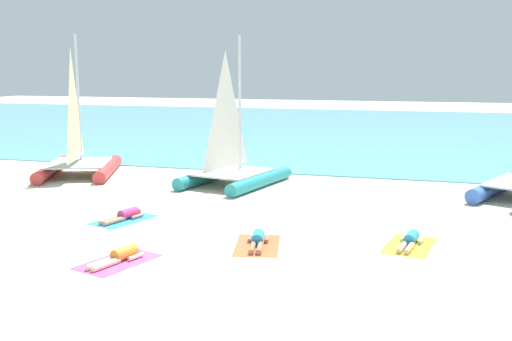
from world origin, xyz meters
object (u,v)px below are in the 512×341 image
object	(u,v)px
sailboat_red	(78,155)
sunbather_rightmost	(410,240)
towel_leftmost	(124,220)
sunbather_center_left	(120,256)
sunbather_leftmost	(125,215)
towel_center_left	(118,262)
towel_rightmost	(409,246)
sunbather_center_right	(258,240)
sailboat_teal	(233,163)
towel_center_right	(257,245)

from	to	relation	value
sailboat_red	sunbather_rightmost	world-z (taller)	sailboat_red
towel_leftmost	sunbather_center_left	size ratio (longest dim) A/B	1.23
sailboat_red	sunbather_leftmost	world-z (taller)	sailboat_red
sunbather_leftmost	towel_center_left	bearing A→B (deg)	-47.02
sunbather_center_left	sunbather_leftmost	bearing A→B (deg)	134.02
sunbather_center_left	towel_rightmost	bearing A→B (deg)	43.04
sunbather_center_right	sunbather_rightmost	xyz separation A→B (m)	(3.74, 1.06, 0.00)
towel_leftmost	towel_rightmost	xyz separation A→B (m)	(8.24, -0.28, 0.00)
sunbather_center_right	sunbather_leftmost	bearing A→B (deg)	151.53
sunbather_leftmost	sailboat_teal	bearing A→B (deg)	93.11
towel_center_left	sunbather_rightmost	size ratio (longest dim) A/B	1.21
sailboat_red	towel_rightmost	bearing A→B (deg)	-46.33
sailboat_teal	towel_center_left	xyz separation A→B (m)	(0.34, -9.43, -0.84)
sunbather_center_left	sunbather_center_right	bearing A→B (deg)	55.48
towel_center_left	sunbather_center_right	world-z (taller)	sunbather_center_right
towel_rightmost	sunbather_rightmost	size ratio (longest dim) A/B	1.21
sailboat_teal	towel_center_left	bearing A→B (deg)	-74.99
towel_rightmost	sunbather_center_right	bearing A→B (deg)	-165.15
towel_leftmost	towel_center_right	bearing A→B (deg)	-16.38
towel_leftmost	sunbather_rightmost	xyz separation A→B (m)	(8.25, -0.21, 0.13)
sunbather_center_right	towel_rightmost	bearing A→B (deg)	2.87
sailboat_teal	sunbather_center_left	world-z (taller)	sailboat_teal
sunbather_leftmost	sunbather_center_left	size ratio (longest dim) A/B	1.00
sailboat_teal	sunbather_center_left	distance (m)	9.40
towel_center_left	sunbather_rightmost	world-z (taller)	sunbather_rightmost
sunbather_leftmost	towel_center_right	world-z (taller)	sunbather_leftmost
sailboat_teal	sunbather_center_right	distance (m)	7.87
sunbather_center_right	sunbather_rightmost	bearing A→B (deg)	3.76
sailboat_red	sunbather_center_right	world-z (taller)	sailboat_red
sailboat_red	sunbather_center_left	bearing A→B (deg)	-74.17
towel_leftmost	sunbather_center_left	world-z (taller)	sunbather_center_left
sailboat_red	sunbather_center_left	size ratio (longest dim) A/B	3.81
towel_center_right	sunbather_rightmost	world-z (taller)	sunbather_rightmost
towel_center_right	sunbather_center_right	size ratio (longest dim) A/B	1.22
sunbather_center_left	sunbather_rightmost	distance (m)	7.21
sailboat_teal	towel_rightmost	world-z (taller)	sailboat_teal
towel_center_left	sunbather_center_left	distance (m)	0.14
towel_leftmost	sunbather_rightmost	world-z (taller)	sunbather_rightmost
sunbather_center_left	towel_center_right	world-z (taller)	sunbather_center_left
sunbather_center_right	sunbather_rightmost	world-z (taller)	same
sailboat_teal	sunbather_center_right	bearing A→B (deg)	-53.96
sailboat_red	towel_center_right	xyz separation A→B (m)	(9.94, -7.42, -0.87)
sunbather_center_left	towel_center_left	bearing A→B (deg)	-90.00
sailboat_teal	sunbather_leftmost	world-z (taller)	sailboat_teal
sunbather_rightmost	towel_center_left	bearing A→B (deg)	-143.48
towel_center_left	sunbather_rightmost	bearing A→B (deg)	26.82
sailboat_teal	towel_rightmost	size ratio (longest dim) A/B	2.99
sunbather_center_left	sunbather_center_right	size ratio (longest dim) A/B	0.99
sailboat_red	towel_leftmost	size ratio (longest dim) A/B	3.09
towel_center_right	towel_rightmost	distance (m)	3.86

